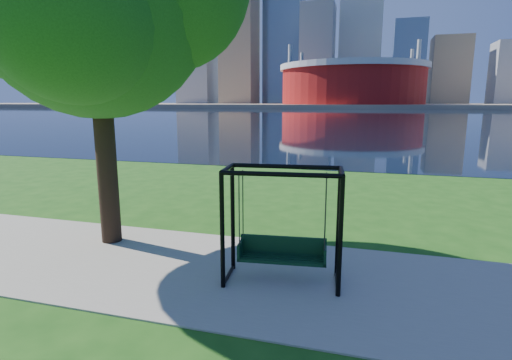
% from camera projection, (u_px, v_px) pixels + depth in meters
% --- Properties ---
extents(ground, '(900.00, 900.00, 0.00)m').
position_uv_depth(ground, '(259.00, 266.00, 8.13)').
color(ground, '#1E5114').
rests_on(ground, ground).
extents(path, '(120.00, 4.00, 0.03)m').
position_uv_depth(path, '(252.00, 276.00, 7.66)').
color(path, '#9E937F').
rests_on(path, ground).
extents(river, '(900.00, 180.00, 0.02)m').
position_uv_depth(river, '(364.00, 115.00, 104.32)').
color(river, black).
rests_on(river, ground).
extents(far_bank, '(900.00, 228.00, 2.00)m').
position_uv_depth(far_bank, '(370.00, 105.00, 296.50)').
color(far_bank, '#937F60').
rests_on(far_bank, ground).
extents(stadium, '(83.00, 83.00, 32.00)m').
position_uv_depth(stadium, '(352.00, 83.00, 229.72)').
color(stadium, maroon).
rests_on(stadium, far_bank).
extents(skyline, '(392.00, 66.00, 96.50)m').
position_uv_depth(skyline, '(367.00, 58.00, 303.58)').
color(skyline, gray).
rests_on(skyline, far_bank).
extents(swing, '(2.20, 1.15, 2.16)m').
position_uv_depth(swing, '(282.00, 228.00, 7.23)').
color(swing, black).
rests_on(swing, ground).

